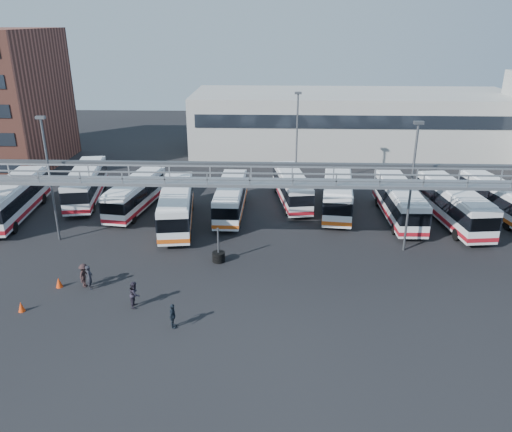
{
  "coord_description": "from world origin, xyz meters",
  "views": [
    {
      "loc": [
        1.65,
        -29.04,
        17.06
      ],
      "look_at": [
        0.36,
        6.0,
        3.13
      ],
      "focal_mm": 35.0,
      "sensor_mm": 36.0,
      "label": 1
    }
  ],
  "objects_px": {
    "bus_4": "(231,197)",
    "bus_8": "(453,204)",
    "bus_0": "(14,198)",
    "pedestrian_d": "(173,316)",
    "bus_5": "(292,187)",
    "bus_1": "(86,183)",
    "light_pole_left": "(49,173)",
    "bus_6": "(337,192)",
    "bus_7": "(399,201)",
    "light_pole_back": "(297,136)",
    "light_pole_mid": "(412,181)",
    "pedestrian_c": "(84,275)",
    "cone_right": "(59,282)",
    "bus_9": "(498,198)",
    "pedestrian_a": "(89,277)",
    "pedestrian_b": "(135,294)",
    "tire_stack": "(219,256)",
    "bus_3": "(177,205)",
    "cone_left": "(21,307)",
    "bus_2": "(136,193)"
  },
  "relations": [
    {
      "from": "bus_8",
      "to": "cone_left",
      "type": "bearing_deg",
      "value": -160.3
    },
    {
      "from": "bus_7",
      "to": "cone_left",
      "type": "relative_size",
      "value": 16.29
    },
    {
      "from": "pedestrian_b",
      "to": "cone_left",
      "type": "relative_size",
      "value": 2.62
    },
    {
      "from": "bus_6",
      "to": "pedestrian_b",
      "type": "height_order",
      "value": "bus_6"
    },
    {
      "from": "bus_3",
      "to": "cone_left",
      "type": "bearing_deg",
      "value": -123.84
    },
    {
      "from": "bus_2",
      "to": "pedestrian_c",
      "type": "relative_size",
      "value": 6.07
    },
    {
      "from": "bus_7",
      "to": "bus_5",
      "type": "bearing_deg",
      "value": 156.13
    },
    {
      "from": "bus_4",
      "to": "pedestrian_c",
      "type": "height_order",
      "value": "bus_4"
    },
    {
      "from": "bus_6",
      "to": "cone_right",
      "type": "xyz_separation_m",
      "value": [
        -20.53,
        -15.36,
        -1.49
      ]
    },
    {
      "from": "cone_right",
      "to": "light_pole_left",
      "type": "bearing_deg",
      "value": 112.13
    },
    {
      "from": "bus_1",
      "to": "bus_5",
      "type": "relative_size",
      "value": 1.08
    },
    {
      "from": "bus_0",
      "to": "pedestrian_d",
      "type": "height_order",
      "value": "bus_0"
    },
    {
      "from": "pedestrian_a",
      "to": "pedestrian_d",
      "type": "relative_size",
      "value": 1.1
    },
    {
      "from": "bus_6",
      "to": "pedestrian_c",
      "type": "relative_size",
      "value": 6.64
    },
    {
      "from": "bus_9",
      "to": "pedestrian_d",
      "type": "relative_size",
      "value": 6.72
    },
    {
      "from": "light_pole_back",
      "to": "bus_4",
      "type": "relative_size",
      "value": 1.02
    },
    {
      "from": "bus_6",
      "to": "pedestrian_a",
      "type": "height_order",
      "value": "bus_6"
    },
    {
      "from": "bus_0",
      "to": "bus_4",
      "type": "relative_size",
      "value": 1.16
    },
    {
      "from": "light_pole_mid",
      "to": "bus_4",
      "type": "distance_m",
      "value": 16.52
    },
    {
      "from": "light_pole_mid",
      "to": "bus_1",
      "type": "bearing_deg",
      "value": 160.07
    },
    {
      "from": "bus_1",
      "to": "bus_2",
      "type": "height_order",
      "value": "bus_1"
    },
    {
      "from": "bus_6",
      "to": "light_pole_mid",
      "type": "bearing_deg",
      "value": -56.82
    },
    {
      "from": "pedestrian_d",
      "to": "bus_1",
      "type": "bearing_deg",
      "value": 30.15
    },
    {
      "from": "pedestrian_b",
      "to": "tire_stack",
      "type": "distance_m",
      "value": 7.94
    },
    {
      "from": "bus_6",
      "to": "pedestrian_d",
      "type": "relative_size",
      "value": 7.18
    },
    {
      "from": "bus_4",
      "to": "bus_8",
      "type": "distance_m",
      "value": 19.83
    },
    {
      "from": "bus_1",
      "to": "cone_left",
      "type": "distance_m",
      "value": 20.6
    },
    {
      "from": "bus_3",
      "to": "bus_2",
      "type": "bearing_deg",
      "value": 135.57
    },
    {
      "from": "bus_1",
      "to": "cone_right",
      "type": "bearing_deg",
      "value": -86.02
    },
    {
      "from": "bus_2",
      "to": "pedestrian_a",
      "type": "distance_m",
      "value": 14.9
    },
    {
      "from": "pedestrian_a",
      "to": "bus_9",
      "type": "bearing_deg",
      "value": -81.91
    },
    {
      "from": "bus_3",
      "to": "tire_stack",
      "type": "xyz_separation_m",
      "value": [
        4.41,
        -7.1,
        -1.41
      ]
    },
    {
      "from": "light_pole_mid",
      "to": "cone_right",
      "type": "xyz_separation_m",
      "value": [
        -24.85,
        -6.74,
        -5.37
      ]
    },
    {
      "from": "bus_4",
      "to": "bus_8",
      "type": "bearing_deg",
      "value": -3.55
    },
    {
      "from": "bus_3",
      "to": "bus_6",
      "type": "relative_size",
      "value": 1.01
    },
    {
      "from": "bus_7",
      "to": "light_pole_back",
      "type": "bearing_deg",
      "value": 135.77
    },
    {
      "from": "light_pole_back",
      "to": "light_pole_left",
      "type": "bearing_deg",
      "value": -145.01
    },
    {
      "from": "light_pole_left",
      "to": "bus_6",
      "type": "height_order",
      "value": "light_pole_left"
    },
    {
      "from": "light_pole_back",
      "to": "bus_2",
      "type": "xyz_separation_m",
      "value": [
        -15.34,
        -6.98,
        -4.04
      ]
    },
    {
      "from": "cone_right",
      "to": "tire_stack",
      "type": "relative_size",
      "value": 0.26
    },
    {
      "from": "bus_6",
      "to": "bus_0",
      "type": "bearing_deg",
      "value": -167.77
    },
    {
      "from": "light_pole_left",
      "to": "bus_6",
      "type": "relative_size",
      "value": 0.91
    },
    {
      "from": "pedestrian_a",
      "to": "pedestrian_c",
      "type": "xyz_separation_m",
      "value": [
        -0.45,
        0.26,
        -0.01
      ]
    },
    {
      "from": "bus_0",
      "to": "pedestrian_d",
      "type": "bearing_deg",
      "value": -49.07
    },
    {
      "from": "bus_0",
      "to": "bus_5",
      "type": "height_order",
      "value": "bus_0"
    },
    {
      "from": "pedestrian_c",
      "to": "cone_left",
      "type": "xyz_separation_m",
      "value": [
        -2.88,
        -3.23,
        -0.51
      ]
    },
    {
      "from": "bus_3",
      "to": "pedestrian_d",
      "type": "distance_m",
      "value": 16.05
    },
    {
      "from": "bus_5",
      "to": "pedestrian_a",
      "type": "bearing_deg",
      "value": -137.5
    },
    {
      "from": "cone_right",
      "to": "bus_8",
      "type": "bearing_deg",
      "value": 22.34
    },
    {
      "from": "bus_2",
      "to": "cone_left",
      "type": "distance_m",
      "value": 18.08
    }
  ]
}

